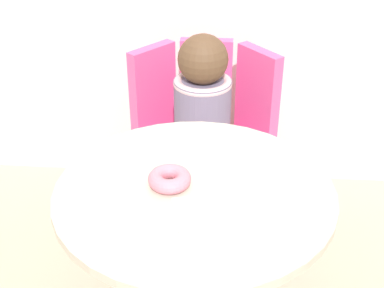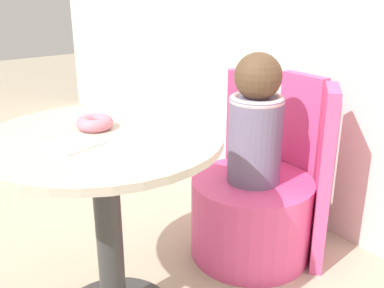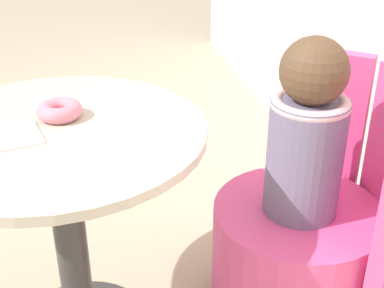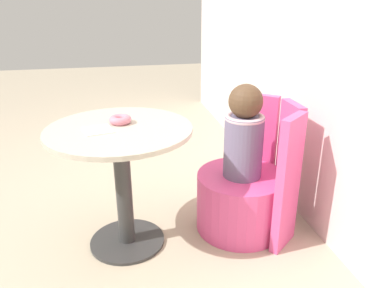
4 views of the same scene
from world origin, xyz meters
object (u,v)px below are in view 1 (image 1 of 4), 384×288
(child_figure, at_px, (202,104))
(donut, at_px, (168,179))
(tub_chair, at_px, (201,196))
(round_table, at_px, (193,242))

(child_figure, height_order, donut, child_figure)
(tub_chair, xyz_separation_m, child_figure, (0.00, 0.00, 0.44))
(child_figure, bearing_deg, round_table, -88.62)
(round_table, relative_size, child_figure, 1.41)
(tub_chair, distance_m, child_figure, 0.44)
(child_figure, bearing_deg, donut, -94.37)
(child_figure, relative_size, donut, 4.60)
(donut, bearing_deg, round_table, -8.39)
(tub_chair, bearing_deg, donut, -94.37)
(round_table, bearing_deg, tub_chair, 91.38)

